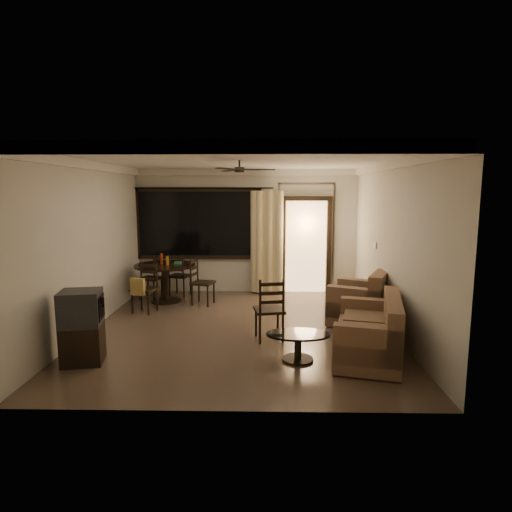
{
  "coord_description": "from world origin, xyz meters",
  "views": [
    {
      "loc": [
        0.41,
        -6.97,
        2.3
      ],
      "look_at": [
        0.26,
        0.2,
        1.22
      ],
      "focal_mm": 30.0,
      "sensor_mm": 36.0,
      "label": 1
    }
  ],
  "objects_px": {
    "dining_chair_east": "(203,291)",
    "tv_cabinet": "(82,327)",
    "coffee_table": "(298,342)",
    "armchair": "(362,303)",
    "dining_table": "(165,272)",
    "side_chair": "(269,321)",
    "dining_chair_south": "(144,297)",
    "dining_chair_west": "(151,286)",
    "dining_chair_north": "(180,283)",
    "sofa": "(372,334)"
  },
  "relations": [
    {
      "from": "dining_chair_east",
      "to": "tv_cabinet",
      "type": "xyz_separation_m",
      "value": [
        -1.18,
        -3.06,
        0.22
      ]
    },
    {
      "from": "coffee_table",
      "to": "dining_chair_east",
      "type": "bearing_deg",
      "value": 120.69
    },
    {
      "from": "armchair",
      "to": "coffee_table",
      "type": "xyz_separation_m",
      "value": [
        -1.23,
        -1.66,
        -0.12
      ]
    },
    {
      "from": "dining_table",
      "to": "armchair",
      "type": "bearing_deg",
      "value": -21.5
    },
    {
      "from": "dining_table",
      "to": "armchair",
      "type": "xyz_separation_m",
      "value": [
        3.78,
        -1.49,
        -0.24
      ]
    },
    {
      "from": "dining_table",
      "to": "dining_chair_east",
      "type": "height_order",
      "value": "dining_table"
    },
    {
      "from": "tv_cabinet",
      "to": "side_chair",
      "type": "xyz_separation_m",
      "value": [
        2.53,
        0.96,
        -0.2
      ]
    },
    {
      "from": "dining_chair_east",
      "to": "coffee_table",
      "type": "bearing_deg",
      "value": -134.45
    },
    {
      "from": "dining_chair_east",
      "to": "armchair",
      "type": "bearing_deg",
      "value": -98.33
    },
    {
      "from": "dining_chair_south",
      "to": "coffee_table",
      "type": "distance_m",
      "value": 3.61
    },
    {
      "from": "coffee_table",
      "to": "dining_chair_west",
      "type": "bearing_deg",
      "value": 130.89
    },
    {
      "from": "side_chair",
      "to": "tv_cabinet",
      "type": "bearing_deg",
      "value": 10.07
    },
    {
      "from": "coffee_table",
      "to": "side_chair",
      "type": "bearing_deg",
      "value": 114.87
    },
    {
      "from": "dining_chair_north",
      "to": "dining_chair_east",
      "type": "bearing_deg",
      "value": 145.5
    },
    {
      "from": "dining_chair_north",
      "to": "tv_cabinet",
      "type": "bearing_deg",
      "value": 96.21
    },
    {
      "from": "dining_table",
      "to": "dining_chair_north",
      "type": "height_order",
      "value": "dining_table"
    },
    {
      "from": "dining_chair_north",
      "to": "sofa",
      "type": "height_order",
      "value": "dining_chair_north"
    },
    {
      "from": "dining_chair_west",
      "to": "coffee_table",
      "type": "height_order",
      "value": "dining_chair_west"
    },
    {
      "from": "sofa",
      "to": "coffee_table",
      "type": "distance_m",
      "value": 1.05
    },
    {
      "from": "dining_chair_east",
      "to": "sofa",
      "type": "height_order",
      "value": "dining_chair_east"
    },
    {
      "from": "dining_table",
      "to": "dining_chair_west",
      "type": "xyz_separation_m",
      "value": [
        -0.36,
        0.21,
        -0.34
      ]
    },
    {
      "from": "dining_chair_north",
      "to": "coffee_table",
      "type": "xyz_separation_m",
      "value": [
        2.34,
        -3.64,
        -0.03
      ]
    },
    {
      "from": "tv_cabinet",
      "to": "coffee_table",
      "type": "bearing_deg",
      "value": -8.4
    },
    {
      "from": "dining_chair_east",
      "to": "tv_cabinet",
      "type": "height_order",
      "value": "tv_cabinet"
    },
    {
      "from": "tv_cabinet",
      "to": "coffee_table",
      "type": "xyz_separation_m",
      "value": [
        2.92,
        0.13,
        -0.24
      ]
    },
    {
      "from": "side_chair",
      "to": "dining_chair_west",
      "type": "bearing_deg",
      "value": -55.82
    },
    {
      "from": "dining_table",
      "to": "dining_chair_west",
      "type": "bearing_deg",
      "value": 149.46
    },
    {
      "from": "dining_chair_south",
      "to": "dining_chair_north",
      "type": "relative_size",
      "value": 1.0
    },
    {
      "from": "dining_table",
      "to": "coffee_table",
      "type": "height_order",
      "value": "dining_table"
    },
    {
      "from": "dining_chair_south",
      "to": "side_chair",
      "type": "xyz_separation_m",
      "value": [
        2.38,
        -1.48,
        -0.01
      ]
    },
    {
      "from": "dining_table",
      "to": "sofa",
      "type": "bearing_deg",
      "value": -39.99
    },
    {
      "from": "dining_chair_south",
      "to": "sofa",
      "type": "distance_m",
      "value": 4.39
    },
    {
      "from": "dining_table",
      "to": "dining_chair_west",
      "type": "distance_m",
      "value": 0.54
    },
    {
      "from": "dining_table",
      "to": "tv_cabinet",
      "type": "xyz_separation_m",
      "value": [
        -0.37,
        -3.28,
        -0.12
      ]
    },
    {
      "from": "dining_chair_north",
      "to": "side_chair",
      "type": "distance_m",
      "value": 3.42
    },
    {
      "from": "dining_table",
      "to": "side_chair",
      "type": "xyz_separation_m",
      "value": [
        2.16,
        -2.31,
        -0.33
      ]
    },
    {
      "from": "tv_cabinet",
      "to": "armchair",
      "type": "height_order",
      "value": "tv_cabinet"
    },
    {
      "from": "dining_chair_west",
      "to": "tv_cabinet",
      "type": "height_order",
      "value": "tv_cabinet"
    },
    {
      "from": "dining_chair_west",
      "to": "side_chair",
      "type": "xyz_separation_m",
      "value": [
        2.52,
        -2.53,
        0.01
      ]
    },
    {
      "from": "dining_chair_north",
      "to": "dining_chair_south",
      "type": "bearing_deg",
      "value": 87.16
    },
    {
      "from": "tv_cabinet",
      "to": "armchair",
      "type": "relative_size",
      "value": 0.82
    },
    {
      "from": "dining_chair_south",
      "to": "coffee_table",
      "type": "bearing_deg",
      "value": -25.05
    },
    {
      "from": "dining_chair_north",
      "to": "armchair",
      "type": "xyz_separation_m",
      "value": [
        3.58,
        -1.98,
        0.1
      ]
    },
    {
      "from": "sofa",
      "to": "side_chair",
      "type": "relative_size",
      "value": 1.74
    },
    {
      "from": "dining_chair_west",
      "to": "sofa",
      "type": "xyz_separation_m",
      "value": [
        3.95,
        -3.22,
        0.06
      ]
    },
    {
      "from": "side_chair",
      "to": "dining_chair_east",
      "type": "bearing_deg",
      "value": -67.96
    },
    {
      "from": "dining_table",
      "to": "tv_cabinet",
      "type": "distance_m",
      "value": 3.3
    },
    {
      "from": "tv_cabinet",
      "to": "armchair",
      "type": "distance_m",
      "value": 4.52
    },
    {
      "from": "armchair",
      "to": "coffee_table",
      "type": "bearing_deg",
      "value": -101.76
    },
    {
      "from": "dining_table",
      "to": "dining_chair_south",
      "type": "height_order",
      "value": "dining_table"
    }
  ]
}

